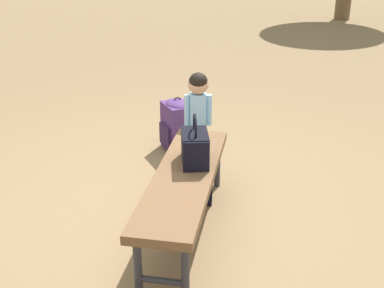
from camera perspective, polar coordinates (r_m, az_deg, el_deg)
ground_plane at (r=3.85m, az=-3.11°, el=-7.29°), size 40.00×40.00×0.00m
park_bench at (r=3.38m, az=-0.89°, el=-4.30°), size 1.64×0.60×0.45m
handbag at (r=3.46m, az=0.33°, el=-0.26°), size 0.34×0.22×0.37m
child_standing at (r=4.23m, az=0.71°, el=4.44°), size 0.18×0.24×0.88m
backpack_large at (r=4.74m, az=-1.71°, el=2.40°), size 0.39×0.36×0.53m
backpack_small at (r=3.84m, az=1.11°, el=-4.93°), size 0.15×0.17×0.28m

